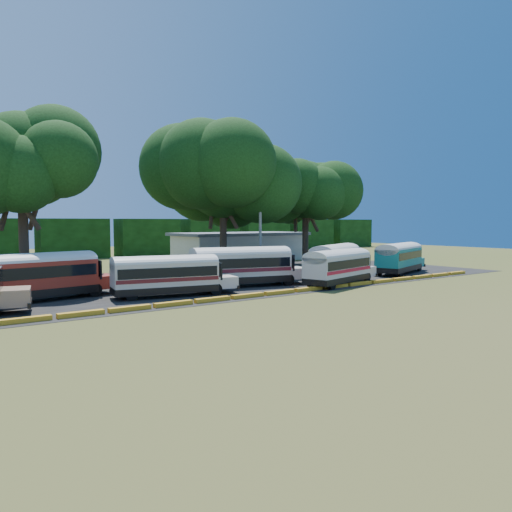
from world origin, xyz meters
TOP-DOWN VIEW (x-y plane):
  - ground at (0.00, 0.00)m, footprint 160.00×160.00m
  - asphalt_strip at (1.00, 12.00)m, footprint 64.00×24.00m
  - curb at (-0.00, 1.00)m, footprint 53.70×0.45m
  - terminal_building at (18.00, 30.00)m, footprint 19.00×9.00m
  - treeline_backdrop at (0.00, 48.00)m, footprint 130.00×4.00m
  - bus_red at (-14.16, 8.55)m, footprint 10.59×4.16m
  - bus_cream_west at (-5.87, 5.02)m, footprint 9.61×4.02m
  - bus_cream_east at (1.90, 6.41)m, footprint 10.67×4.86m
  - bus_white_red at (9.10, 2.13)m, footprint 9.81×4.75m
  - bus_white_blue at (13.94, 7.19)m, footprint 10.07×6.39m
  - bus_teal at (21.35, 5.05)m, footprint 10.20×5.62m
  - tree_west at (-13.17, 17.08)m, footprint 10.42×10.42m
  - tree_center at (8.39, 19.55)m, footprint 12.94×12.94m
  - tree_east at (21.12, 19.70)m, footprint 10.02×10.02m
  - utility_pole at (9.29, 13.74)m, footprint 1.60×0.30m

SIDE VIEW (x-z plane):
  - ground at x=0.00m, z-range 0.00..0.00m
  - asphalt_strip at x=1.00m, z-range 0.00..0.02m
  - curb at x=0.00m, z-range 0.00..0.30m
  - bus_cream_west at x=-5.87m, z-range 0.20..3.27m
  - bus_white_red at x=9.10m, z-range 0.21..3.34m
  - bus_white_blue at x=13.94m, z-range 0.21..3.49m
  - bus_teal at x=21.35m, z-range 0.24..3.52m
  - bus_cream_east at x=1.90m, z-range 0.22..3.63m
  - bus_red at x=-14.16m, z-range 0.25..3.64m
  - terminal_building at x=18.00m, z-range 0.03..4.03m
  - treeline_backdrop at x=0.00m, z-range 0.00..6.00m
  - utility_pole at x=9.29m, z-range 0.11..8.56m
  - tree_east at x=21.12m, z-range 2.94..16.25m
  - tree_center at x=8.39m, z-range 2.93..18.34m
  - tree_west at x=-13.17m, z-range 3.45..18.11m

